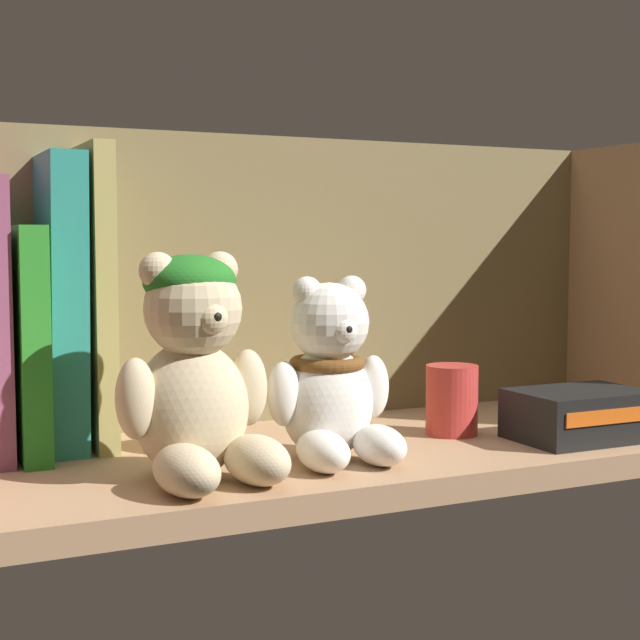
{
  "coord_description": "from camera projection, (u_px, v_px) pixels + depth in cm",
  "views": [
    {
      "loc": [
        -29.56,
        -68.34,
        18.66
      ],
      "look_at": [
        2.67,
        0.0,
        12.34
      ],
      "focal_mm": 53.5,
      "sensor_mm": 36.0,
      "label": 1
    }
  ],
  "objects": [
    {
      "name": "book_6",
      "position": [
        22.0,
        339.0,
        0.75
      ],
      "size": [
        2.09,
        14.95,
        17.77
      ],
      "primitive_type": "cube",
      "color": "#298727",
      "rests_on": "shelf_board"
    },
    {
      "name": "shelf_back_panel",
      "position": [
        232.0,
        291.0,
        0.86
      ],
      "size": [
        78.5,
        1.2,
        28.12
      ],
      "primitive_type": "cube",
      "color": "olive",
      "rests_on": "ground"
    },
    {
      "name": "shelf_board",
      "position": [
        290.0,
        463.0,
        0.76
      ],
      "size": [
        76.1,
        25.01,
        2.0
      ],
      "primitive_type": "cube",
      "color": "#A87F5B",
      "rests_on": "ground"
    },
    {
      "name": "pillar_candle",
      "position": [
        449.0,
        399.0,
        0.82
      ],
      "size": [
        4.47,
        4.47,
        5.99
      ],
      "primitive_type": "cylinder",
      "color": "#C63833",
      "rests_on": "shelf_board"
    },
    {
      "name": "small_product_box",
      "position": [
        579.0,
        415.0,
        0.8
      ],
      "size": [
        10.97,
        7.88,
        4.17
      ],
      "color": "black",
      "rests_on": "shelf_board"
    },
    {
      "name": "book_7",
      "position": [
        59.0,
        303.0,
        0.76
      ],
      "size": [
        3.1,
        10.17,
        23.45
      ],
      "primitive_type": "cube",
      "rotation": [
        0.0,
        0.01,
        0.0
      ],
      "color": "teal",
      "rests_on": "shelf_board"
    },
    {
      "name": "teddy_bear_larger",
      "position": [
        195.0,
        372.0,
        0.66
      ],
      "size": [
        11.77,
        12.18,
        15.89
      ],
      "color": "beige",
      "rests_on": "shelf_board"
    },
    {
      "name": "teddy_bear_smaller",
      "position": [
        331.0,
        382.0,
        0.72
      ],
      "size": [
        10.13,
        10.24,
        13.98
      ],
      "color": "white",
      "rests_on": "shelf_board"
    },
    {
      "name": "book_8",
      "position": [
        93.0,
        297.0,
        0.77
      ],
      "size": [
        1.67,
        10.49,
        24.26
      ],
      "primitive_type": "cube",
      "color": "tan",
      "rests_on": "shelf_board"
    }
  ]
}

